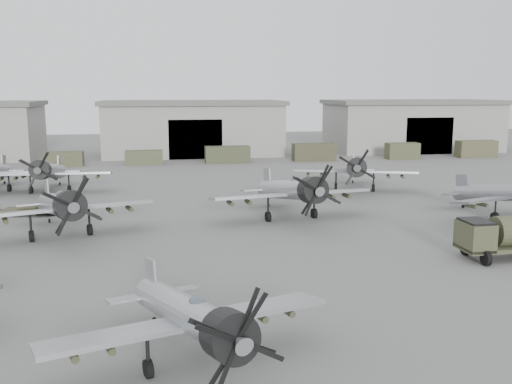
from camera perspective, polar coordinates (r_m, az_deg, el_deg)
ground at (r=33.66m, az=0.68°, el=-7.75°), size 220.00×220.00×0.00m
hangar_center at (r=93.82m, az=-6.37°, el=6.43°), size 29.00×14.80×8.70m
hangar_right at (r=103.42m, az=15.28°, el=6.47°), size 29.00×14.80×8.70m
support_truck_2 at (r=82.96m, az=-18.64°, el=3.15°), size 5.12×2.20×2.01m
support_truck_3 at (r=82.03m, az=-11.13°, el=3.41°), size 5.19×2.20×1.99m
support_truck_4 at (r=82.61m, az=-2.88°, el=3.77°), size 6.42×2.20×2.39m
support_truck_5 at (r=85.16m, az=5.81°, el=3.99°), size 6.33×2.20×2.60m
support_truck_6 at (r=89.96m, az=14.42°, el=4.00°), size 4.94×2.20×2.45m
support_truck_7 at (r=95.67m, az=21.17°, el=4.04°), size 6.21×2.20×2.62m
aircraft_near_1 at (r=21.80m, az=-6.42°, el=-12.31°), size 11.20×10.08×4.48m
aircraft_mid_1 at (r=42.20m, az=-19.01°, el=-1.28°), size 13.12×11.81×5.26m
aircraft_mid_2 at (r=45.76m, az=3.65°, el=0.15°), size 13.40×12.06×5.32m
aircraft_mid_3 at (r=50.72m, az=24.24°, el=-0.13°), size 11.44×10.30×4.59m
aircraft_far_0 at (r=61.36m, az=-20.02°, el=1.96°), size 12.41×11.16×4.98m
aircraft_far_1 at (r=59.75m, az=9.88°, el=2.28°), size 12.75×11.48×5.10m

